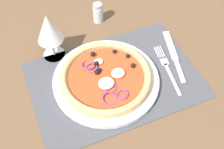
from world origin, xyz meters
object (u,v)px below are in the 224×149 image
(fork, at_px, (167,67))
(pepper_shaker, at_px, (98,13))
(knife, at_px, (174,55))
(wine_glass, at_px, (49,30))
(plate, at_px, (106,81))
(pizza, at_px, (106,77))

(fork, bearing_deg, pepper_shaker, 30.60)
(pepper_shaker, bearing_deg, knife, -57.08)
(fork, bearing_deg, wine_glass, 66.50)
(knife, distance_m, wine_glass, 0.36)
(knife, bearing_deg, fork, 141.90)
(fork, relative_size, wine_glass, 1.21)
(fork, xyz_separation_m, wine_glass, (-0.28, 0.17, 0.09))
(plate, height_order, wine_glass, wine_glass)
(plate, xyz_separation_m, pizza, (0.00, -0.00, 0.02))
(pizza, relative_size, fork, 1.36)
(wine_glass, bearing_deg, plate, -56.74)
(pizza, relative_size, knife, 1.25)
(plate, relative_size, knife, 1.45)
(knife, bearing_deg, pizza, 108.79)
(plate, bearing_deg, knife, 3.86)
(knife, bearing_deg, plate, 108.75)
(pizza, xyz_separation_m, pepper_shaker, (0.07, 0.24, 0.00))
(fork, relative_size, knife, 0.91)
(fork, bearing_deg, plate, 92.92)
(wine_glass, relative_size, pepper_shaker, 2.22)
(fork, height_order, pepper_shaker, pepper_shaker)
(plate, height_order, pepper_shaker, pepper_shaker)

